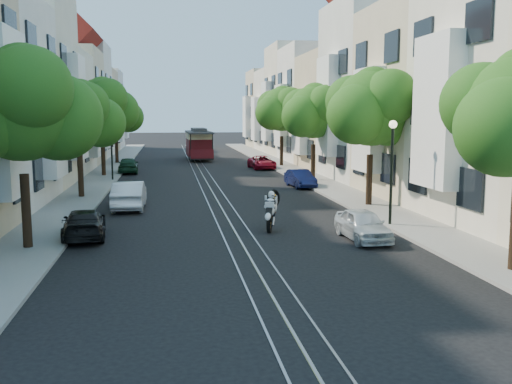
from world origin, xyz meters
name	(u,v)px	position (x,y,z in m)	size (l,w,h in m)	color
ground	(201,171)	(0.00, 28.00, 0.00)	(200.00, 200.00, 0.00)	black
sidewalk_east	(289,169)	(7.25, 28.00, 0.06)	(2.50, 80.00, 0.12)	gray
sidewalk_west	(108,172)	(-7.25, 28.00, 0.06)	(2.50, 80.00, 0.12)	gray
rail_left	(194,171)	(-0.55, 28.00, 0.01)	(0.06, 80.00, 0.02)	gray
rail_slot	(201,171)	(0.00, 28.00, 0.01)	(0.06, 80.00, 0.02)	gray
rail_right	(207,171)	(0.55, 28.00, 0.01)	(0.06, 80.00, 0.02)	gray
lane_line	(201,171)	(0.00, 28.00, 0.00)	(0.08, 80.00, 0.01)	tan
townhouses_east	(345,106)	(11.87, 27.91, 5.18)	(7.75, 72.00, 12.00)	beige
townhouses_west	(42,107)	(-11.87, 27.91, 5.08)	(7.75, 72.00, 11.76)	silver
tree_e_b	(372,110)	(7.26, 8.98, 4.73)	(4.93, 4.08, 6.68)	black
tree_e_c	(315,113)	(7.26, 19.98, 4.60)	(4.84, 3.99, 6.52)	black
tree_e_d	(282,110)	(7.26, 30.98, 4.87)	(5.01, 4.16, 6.85)	black
tree_w_a	(22,107)	(-7.14, 1.98, 4.73)	(4.93, 4.08, 6.68)	black
tree_w_b	(79,117)	(-7.14, 13.98, 4.40)	(4.72, 3.87, 6.27)	black
tree_w_c	(102,107)	(-7.14, 24.98, 5.07)	(5.13, 4.28, 7.09)	black
tree_w_d	(116,113)	(-7.14, 35.98, 4.60)	(4.84, 3.99, 6.52)	black
lamp_east	(392,157)	(6.30, 4.00, 2.85)	(0.32, 0.32, 4.16)	black
lamp_west	(111,139)	(-6.30, 22.00, 2.85)	(0.32, 0.32, 4.16)	black
sportbike_rider	(271,208)	(1.44, 4.17, 0.87)	(0.94, 1.91, 1.58)	black
cable_car	(199,143)	(0.50, 39.51, 1.71)	(2.54, 7.56, 2.88)	black
parked_car_e_near	(363,225)	(4.40, 1.86, 0.56)	(1.32, 3.29, 1.12)	silver
parked_car_e_mid	(300,178)	(5.60, 16.92, 0.55)	(1.16, 3.32, 1.10)	#0B1138
parked_car_e_far	(262,162)	(5.18, 29.21, 0.55)	(1.82, 3.94, 1.09)	maroon
parked_car_w_near	(84,224)	(-5.60, 3.69, 0.53)	(1.50, 3.68, 1.07)	black
parked_car_w_mid	(129,195)	(-4.40, 10.15, 0.67)	(1.42, 4.07, 1.34)	silver
parked_car_w_far	(128,165)	(-5.60, 27.28, 0.63)	(1.48, 3.69, 1.26)	#163822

